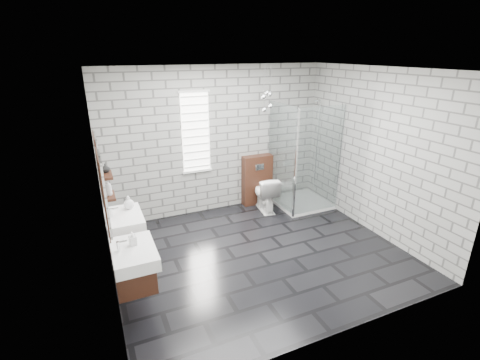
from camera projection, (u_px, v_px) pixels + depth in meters
floor at (259, 253)px, 5.35m from camera, size 4.20×3.60×0.02m
ceiling at (263, 68)px, 4.39m from camera, size 4.20×3.60×0.02m
wall_back at (216, 141)px, 6.42m from camera, size 4.20×0.02×2.70m
wall_front at (347, 226)px, 3.32m from camera, size 4.20×0.02×2.70m
wall_left at (101, 193)px, 4.07m from camera, size 0.02×3.60×2.70m
wall_right at (376, 153)px, 5.67m from camera, size 0.02×3.60×2.70m
vanity_left at (130, 256)px, 3.90m from camera, size 0.47×0.70×1.57m
vanity_right at (121, 222)px, 4.69m from camera, size 0.47×0.70×1.57m
shelf_lower at (109, 196)px, 4.07m from camera, size 0.14×0.30×0.03m
shelf_upper at (106, 175)px, 3.98m from camera, size 0.14×0.30×0.03m
window at (196, 133)px, 6.18m from camera, size 0.56×0.05×1.48m
cistern_panel at (257, 180)px, 6.93m from camera, size 0.60×0.20×1.00m
flush_plate at (260, 167)px, 6.73m from camera, size 0.18×0.01×0.12m
shower_enclosure at (301, 183)px, 6.75m from camera, size 1.00×1.00×2.03m
pendant_cluster at (267, 99)px, 6.08m from camera, size 0.27×0.21×0.80m
toilet at (265, 193)px, 6.68m from camera, size 0.47×0.72×0.69m
soap_bottle_a at (133, 239)px, 3.91m from camera, size 0.09×0.09×0.16m
soap_bottle_b at (129, 202)px, 4.82m from camera, size 0.19×0.19×0.19m
soap_bottle_c at (108, 188)px, 4.03m from camera, size 0.09×0.09×0.19m
vase at (105, 168)px, 4.02m from camera, size 0.12×0.12×0.10m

